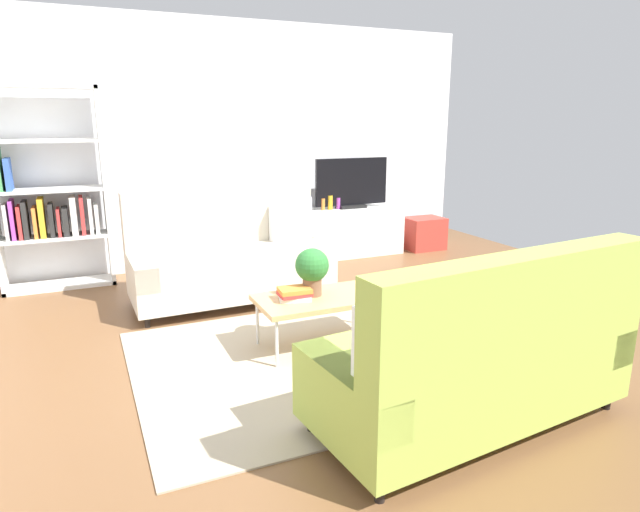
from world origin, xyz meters
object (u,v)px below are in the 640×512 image
vase_0 (308,203)px  bottle_1 (330,203)px  coffee_table (327,299)px  potted_plant (312,268)px  table_book_0 (295,297)px  bottle_0 (323,204)px  tv (352,184)px  tv_console (350,231)px  bookshelf (49,198)px  couch_green (476,357)px  bottle_2 (338,203)px  couch_beige (231,257)px  storage_trunk (424,233)px

vase_0 → bottle_1: size_ratio=0.92×
coffee_table → potted_plant: (-0.10, 0.06, 0.25)m
coffee_table → bottle_1: size_ratio=6.13×
vase_0 → bottle_1: 0.28m
table_book_0 → bottle_1: (1.48, 2.53, 0.29)m
potted_plant → vase_0: bearing=67.8°
bottle_0 → tv: bearing=2.8°
tv_console → vase_0: 0.71m
bottle_0 → bookshelf: bearing=178.9°
couch_green → bottle_0: (0.83, 3.97, 0.27)m
couch_green → bottle_0: bearing=72.8°
bookshelf → potted_plant: bearing=-53.4°
tv_console → bottle_1: (-0.31, -0.04, 0.41)m
coffee_table → bottle_2: bearing=62.3°
tv → potted_plant: tv is taller
couch_beige → vase_0: size_ratio=11.59×
coffee_table → tv_console: tv_console is taller
coffee_table → tv: 3.04m
couch_green → tv_console: (1.24, 4.01, -0.12)m
coffee_table → potted_plant: bearing=148.6°
bottle_1 → bottle_2: size_ratio=1.24×
couch_beige → bottle_1: bearing=-146.2°
coffee_table → tv_console: bearing=59.3°
bottle_1 → bottle_0: bearing=180.0°
bookshelf → vase_0: bookshelf is taller
storage_trunk → bottle_1: bearing=177.6°
couch_green → table_book_0: size_ratio=8.21×
bottle_2 → storage_trunk: bearing=-2.6°
potted_plant → storage_trunk: bearing=41.6°
bookshelf → bottle_1: (3.21, -0.06, -0.24)m
tv → storage_trunk: 1.32m
tv → storage_trunk: bearing=-4.2°
potted_plant → bottle_1: (1.32, 2.49, 0.09)m
table_book_0 → vase_0: size_ratio=1.45×
couch_beige → bottle_2: (1.72, 1.12, 0.27)m
tv_console → bottle_2: (-0.20, -0.04, 0.39)m
bookshelf → couch_beige: bearing=-36.5°
coffee_table → bottle_1: bottle_1 is taller
tv_console → potted_plant: potted_plant is taller
storage_trunk → potted_plant: 3.68m
tv → vase_0: size_ratio=6.05×
couch_beige → couch_green: same height
storage_trunk → table_book_0: size_ratio=2.17×
tv → bottle_0: tv is taller
coffee_table → bottle_0: 2.80m
coffee_table → potted_plant: potted_plant is taller
storage_trunk → coffee_table: bearing=-136.7°
coffee_table → couch_beige: bearing=105.3°
bookshelf → bottle_1: bookshelf is taller
storage_trunk → potted_plant: potted_plant is taller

